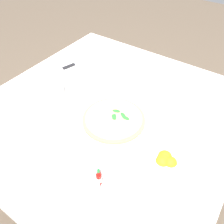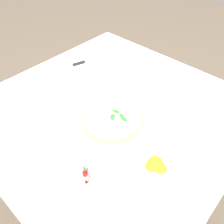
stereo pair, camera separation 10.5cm
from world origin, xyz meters
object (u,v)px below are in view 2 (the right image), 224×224
Objects in this scene: water_glass_near_left at (128,66)px; citrus_bowl at (154,167)px; coffee_cup_center_back at (62,85)px; pepper_shaker at (82,184)px; napkin_folded at (87,63)px; salt_shaker at (90,170)px; pizza_plate at (112,121)px; pizza at (112,119)px; dinner_knife at (87,61)px; hot_sauce_bottle at (85,175)px; coffee_cup_far_right at (120,49)px.

water_glass_near_left is 0.63m from citrus_bowl.
pepper_shaker is at bearing -121.61° from coffee_cup_center_back.
napkin_folded is 4.30× the size of salt_shaker.
napkin_folded reaches higher than pizza_plate.
pizza is 1.43× the size of dinner_knife.
coffee_cup_center_back is 0.54m from hot_sauce_bottle.
pepper_shaker is (-0.22, 0.14, -0.00)m from citrus_bowl.
salt_shaker is at bearing 19.65° from pepper_shaker.
dinner_knife is 2.31× the size of hot_sauce_bottle.
pizza is at bearing -89.56° from coffee_cup_center_back.
dinner_knife is (-0.09, 0.23, -0.02)m from water_glass_near_left.
dinner_knife is at bearing 65.29° from citrus_bowl.
coffee_cup_far_right reaches higher than pizza.
hot_sauce_bottle is (-0.27, -0.12, 0.02)m from pizza_plate.
citrus_bowl is at bearing -105.96° from pizza.
pepper_shaker is at bearing -122.22° from napkin_folded.
dinner_knife is (0.25, 0.43, -0.00)m from pizza.
coffee_cup_far_right is 0.93m from pepper_shaker.
pizza is at bearing -141.75° from coffee_cup_far_right.
citrus_bowl is (-0.08, -0.28, 0.00)m from pizza.
coffee_cup_center_back reaches higher than pizza.
dinner_knife is at bearing 60.14° from pizza_plate.
pizza_plate is at bearing -107.89° from napkin_folded.
dinner_knife is 0.73m from salt_shaker.
pizza is at bearing 25.12° from salt_shaker.
citrus_bowl reaches higher than pizza.
water_glass_near_left is 1.96× the size of salt_shaker.
hot_sauce_bottle reaches higher than pizza_plate.
coffee_cup_far_right is 0.90m from hot_sauce_bottle.
coffee_cup_far_right is 1.60× the size of hot_sauce_bottle.
coffee_cup_center_back is at bearing 58.39° from pepper_shaker.
pizza_plate is 0.35m from coffee_cup_center_back.
coffee_cup_center_back is at bearing -176.24° from coffee_cup_far_right.
dinner_knife reaches higher than pizza_plate.
hot_sauce_bottle is (-0.52, -0.55, 0.01)m from dinner_knife.
water_glass_near_left reaches higher than pizza.
napkin_folded is at bearing 48.21° from salt_shaker.
napkin_folded is 1.61× the size of citrus_bowl.
dinner_knife is at bearing 111.83° from water_glass_near_left.
napkin_folded is at bearing 60.46° from pizza_plate.
pizza_plate is 2.56× the size of coffee_cup_far_right.
napkin_folded is at bearing 47.13° from hot_sauce_bottle.
pizza is 0.29m from citrus_bowl.
pizza_plate is 0.30m from hot_sauce_bottle.
pizza_plate is at bearing 24.65° from hot_sauce_bottle.
napkin_folded is 0.78m from citrus_bowl.
coffee_cup_far_right reaches higher than pepper_shaker.
water_glass_near_left reaches higher than pizza_plate.
pizza is 0.30m from hot_sauce_bottle.
water_glass_near_left is 0.73× the size of citrus_bowl.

